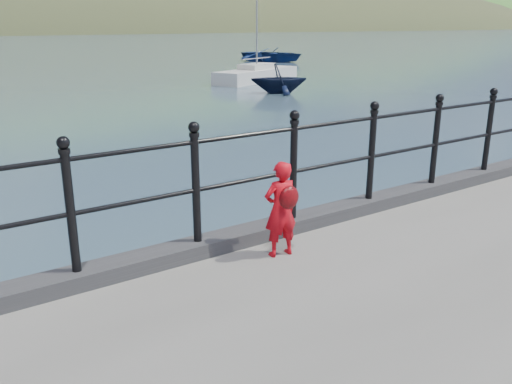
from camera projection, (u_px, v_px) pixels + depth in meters
ground at (241, 318)px, 6.17m from camera, size 600.00×600.00×0.00m
kerb at (248, 235)px, 5.73m from camera, size 60.00×0.30×0.15m
railing at (248, 166)px, 5.51m from camera, size 18.11×0.11×1.20m
far_shore at (0, 89)px, 221.59m from camera, size 830.00×200.00×156.00m
child at (281, 209)px, 5.27m from camera, size 0.38×0.32×0.96m
launch_blue at (273, 55)px, 46.72m from camera, size 5.82×6.77×1.18m
launch_navy at (279, 78)px, 25.62m from camera, size 3.39×3.22×1.40m
sailboat_near at (257, 76)px, 30.91m from camera, size 6.42×3.88×8.55m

